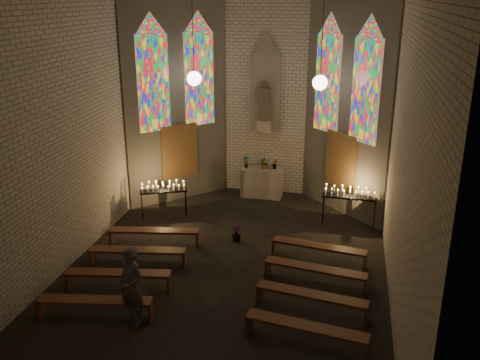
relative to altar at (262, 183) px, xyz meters
name	(u,v)px	position (x,y,z in m)	size (l,w,h in m)	color
floor	(225,273)	(0.00, -5.45, -0.50)	(12.00, 12.00, 0.00)	black
room	(251,101)	(0.00, -2.08, 3.22)	(8.22, 12.43, 7.00)	beige
altar	(262,183)	(0.00, 0.00, 0.00)	(1.40, 0.60, 1.00)	#B3A692
flower_vase_left	(246,162)	(-0.55, 0.00, 0.71)	(0.23, 0.15, 0.43)	#4C723F
flower_vase_center	(265,163)	(0.11, 0.01, 0.72)	(0.39, 0.34, 0.44)	#4C723F
flower_vase_right	(275,164)	(0.44, 0.08, 0.68)	(0.20, 0.16, 0.36)	#4C723F
aisle_flower_pot	(236,234)	(-0.09, -3.62, -0.27)	(0.26, 0.26, 0.46)	#4C723F
votive_stand_left	(163,189)	(-2.71, -2.32, 0.42)	(1.48, 0.88, 1.07)	black
votive_stand_right	(350,194)	(2.97, -1.85, 0.52)	(1.62, 0.42, 1.18)	black
pew_left_0	(154,233)	(-2.27, -4.34, -0.11)	(2.50, 0.74, 0.48)	#522A17
pew_right_0	(319,248)	(2.27, -4.34, -0.11)	(2.50, 0.74, 0.48)	#522A17
pew_left_1	(138,252)	(-2.27, -5.54, -0.11)	(2.50, 0.74, 0.48)	#522A17
pew_right_1	(316,270)	(2.27, -5.54, -0.11)	(2.50, 0.74, 0.48)	#522A17
pew_left_2	(118,275)	(-2.27, -6.74, -0.11)	(2.50, 0.74, 0.48)	#522A17
pew_right_2	(311,297)	(2.27, -6.74, -0.11)	(2.50, 0.74, 0.48)	#522A17
pew_left_3	(95,303)	(-2.27, -7.94, -0.11)	(2.50, 0.74, 0.48)	#522A17
pew_right_3	(306,329)	(2.27, -7.94, -0.11)	(2.50, 0.74, 0.48)	#522A17
visitor	(132,286)	(-1.40, -7.92, 0.38)	(0.64, 0.42, 1.76)	#494952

